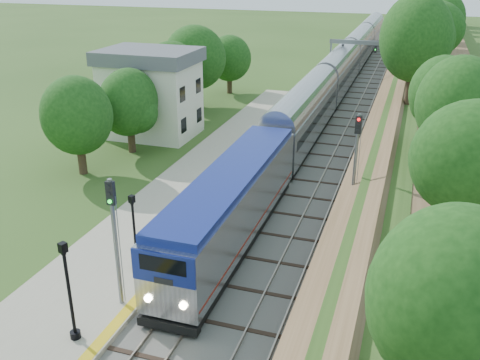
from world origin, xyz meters
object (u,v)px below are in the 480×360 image
(signal_gantry, at_px, (363,52))
(train, at_px, (338,76))
(lamppost_far, at_px, (135,237))
(signal_farside, at_px, (356,156))
(signal_platform, at_px, (114,230))
(lamppost_mid, at_px, (70,297))
(station_building, at_px, (151,92))

(signal_gantry, xyz_separation_m, train, (-2.47, -2.89, -2.57))
(lamppost_far, relative_size, signal_farside, 0.61)
(signal_platform, relative_size, signal_farside, 0.92)
(train, distance_m, signal_farside, 34.97)
(train, height_order, lamppost_mid, lamppost_mid)
(lamppost_mid, xyz_separation_m, signal_farside, (9.70, 15.87, 1.87))
(signal_gantry, height_order, signal_farside, signal_farside)
(signal_gantry, bearing_deg, lamppost_mid, -96.41)
(lamppost_far, height_order, signal_platform, signal_platform)
(signal_gantry, bearing_deg, signal_platform, -96.10)
(train, xyz_separation_m, signal_farside, (6.20, -34.35, 2.08))
(signal_farside, bearing_deg, signal_platform, -124.98)
(train, xyz_separation_m, lamppost_mid, (-3.50, -50.22, 0.21))
(lamppost_mid, bearing_deg, signal_farside, 58.58)
(lamppost_far, relative_size, signal_platform, 0.66)
(lamppost_mid, bearing_deg, signal_gantry, 83.59)
(lamppost_mid, xyz_separation_m, lamppost_far, (-0.18, 5.87, -0.21))
(lamppost_mid, distance_m, signal_platform, 3.46)
(lamppost_far, distance_m, signal_platform, 3.72)
(lamppost_mid, height_order, signal_farside, signal_farside)
(signal_gantry, height_order, lamppost_mid, signal_gantry)
(station_building, xyz_separation_m, signal_platform, (11.10, -25.25, 0.21))
(train, xyz_separation_m, signal_platform, (-2.90, -47.36, 2.04))
(signal_gantry, distance_m, train, 4.58)
(train, bearing_deg, signal_gantry, 49.42)
(lamppost_far, xyz_separation_m, signal_farside, (9.88, 10.00, 2.08))
(station_building, distance_m, signal_platform, 27.58)
(lamppost_mid, distance_m, signal_farside, 18.70)
(signal_gantry, bearing_deg, station_building, -123.38)
(signal_gantry, xyz_separation_m, lamppost_mid, (-5.97, -53.11, -2.36))
(lamppost_far, xyz_separation_m, signal_platform, (0.78, -3.00, 2.05))
(signal_gantry, distance_m, lamppost_far, 47.70)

